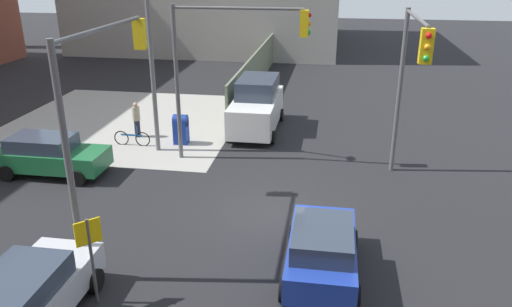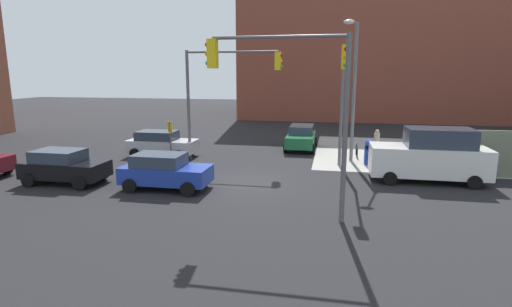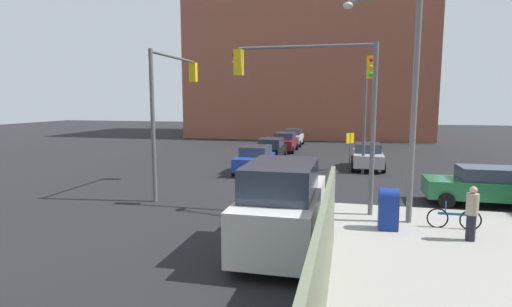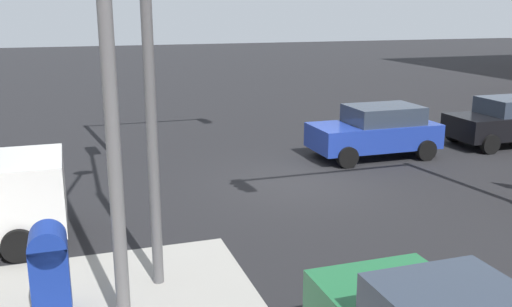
% 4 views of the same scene
% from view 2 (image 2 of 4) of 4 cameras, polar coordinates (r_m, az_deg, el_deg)
% --- Properties ---
extents(ground_plane, '(120.00, 120.00, 0.00)m').
position_cam_2_polar(ground_plane, '(19.46, -1.50, -4.05)').
color(ground_plane, black).
extents(sidewalk_corner, '(12.00, 12.00, 0.01)m').
position_cam_2_polar(sidewalk_corner, '(28.22, 20.87, 0.08)').
color(sidewalk_corner, '#9E9B93').
rests_on(sidewalk_corner, ground).
extents(building_warehouse_north, '(32.00, 18.00, 18.75)m').
position_cam_2_polar(building_warehouse_north, '(52.74, 17.47, 15.47)').
color(building_warehouse_north, brown).
rests_on(building_warehouse_north, ground).
extents(traffic_signal_nw_corner, '(5.75, 0.36, 6.50)m').
position_cam_2_polar(traffic_signal_nw_corner, '(23.69, -4.67, 10.07)').
color(traffic_signal_nw_corner, '#59595B').
rests_on(traffic_signal_nw_corner, ground).
extents(traffic_signal_se_corner, '(5.01, 0.36, 6.50)m').
position_cam_2_polar(traffic_signal_se_corner, '(13.89, 4.96, 8.96)').
color(traffic_signal_se_corner, '#59595B').
rests_on(traffic_signal_se_corner, ground).
extents(traffic_signal_ne_corner, '(0.36, 5.57, 6.50)m').
position_cam_2_polar(traffic_signal_ne_corner, '(20.69, 12.36, 9.63)').
color(traffic_signal_ne_corner, '#59595B').
rests_on(traffic_signal_ne_corner, ground).
extents(street_lamp_corner, '(0.91, 2.62, 8.00)m').
position_cam_2_polar(street_lamp_corner, '(23.77, 13.74, 9.93)').
color(street_lamp_corner, slate).
rests_on(street_lamp_corner, ground).
extents(warning_sign_two_way, '(0.48, 0.48, 2.40)m').
position_cam_2_polar(warning_sign_two_way, '(24.23, -12.15, 2.74)').
color(warning_sign_two_way, '#4C4C4C').
rests_on(warning_sign_two_way, ground).
extents(mailbox_blue, '(0.56, 0.64, 1.43)m').
position_cam_2_polar(mailbox_blue, '(23.81, 15.94, 0.27)').
color(mailbox_blue, navy).
rests_on(mailbox_blue, ground).
extents(sedan_green, '(2.02, 4.36, 1.62)m').
position_cam_2_polar(sedan_green, '(27.87, 6.49, 2.38)').
color(sedan_green, '#1E6638').
rests_on(sedan_green, ground).
extents(hatchback_silver, '(4.28, 2.02, 1.62)m').
position_cam_2_polar(hatchback_silver, '(25.83, -13.38, 1.43)').
color(hatchback_silver, '#B7BABF').
rests_on(hatchback_silver, ground).
extents(coupe_blue, '(3.95, 2.02, 1.62)m').
position_cam_2_polar(coupe_blue, '(18.54, -12.92, -2.44)').
color(coupe_blue, '#1E389E').
rests_on(coupe_blue, ground).
extents(hatchback_black, '(3.89, 2.02, 1.62)m').
position_cam_2_polar(hatchback_black, '(21.07, -25.75, -1.64)').
color(hatchback_black, black).
rests_on(hatchback_black, ground).
extents(van_white_delivery, '(5.40, 2.32, 2.62)m').
position_cam_2_polar(van_white_delivery, '(21.00, 23.65, -0.28)').
color(van_white_delivery, white).
rests_on(van_white_delivery, ground).
extents(pedestrian_crossing, '(0.36, 0.36, 1.74)m').
position_cam_2_polar(pedestrian_crossing, '(26.19, 16.84, 1.51)').
color(pedestrian_crossing, '#9E937A').
rests_on(pedestrian_crossing, ground).
extents(bicycle_leaning_on_fence, '(0.05, 1.75, 0.97)m').
position_cam_2_polar(bicycle_leaning_on_fence, '(26.00, 14.19, 0.33)').
color(bicycle_leaning_on_fence, black).
rests_on(bicycle_leaning_on_fence, ground).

